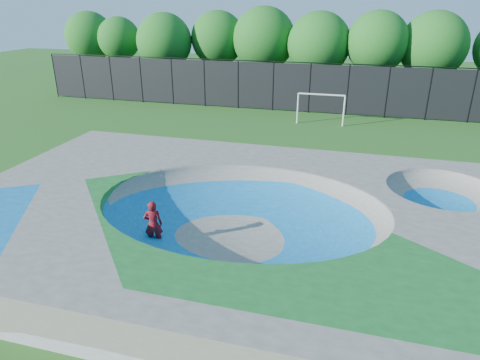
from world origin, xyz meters
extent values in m
plane|color=#205317|center=(0.00, 0.00, 0.00)|extent=(120.00, 120.00, 0.00)
cube|color=gray|center=(0.00, 0.00, 0.75)|extent=(22.00, 14.00, 1.50)
imported|color=red|center=(-2.96, -1.48, 0.92)|extent=(0.78, 0.64, 1.83)
cube|color=black|center=(-2.96, -1.48, 0.03)|extent=(0.81, 0.35, 0.05)
cylinder|color=silver|center=(-0.40, 17.46, 1.12)|extent=(0.12, 0.12, 2.24)
cylinder|color=silver|center=(2.96, 17.46, 1.12)|extent=(0.12, 0.12, 2.24)
cylinder|color=silver|center=(1.28, 17.46, 2.24)|extent=(3.36, 0.12, 0.12)
cylinder|color=black|center=(-24.00, 21.00, 2.00)|extent=(0.09, 0.09, 4.00)
cylinder|color=black|center=(-21.00, 21.00, 2.00)|extent=(0.09, 0.09, 4.00)
cylinder|color=black|center=(-18.00, 21.00, 2.00)|extent=(0.09, 0.09, 4.00)
cylinder|color=black|center=(-15.00, 21.00, 2.00)|extent=(0.09, 0.09, 4.00)
cylinder|color=black|center=(-12.00, 21.00, 2.00)|extent=(0.09, 0.09, 4.00)
cylinder|color=black|center=(-9.00, 21.00, 2.00)|extent=(0.09, 0.09, 4.00)
cylinder|color=black|center=(-6.00, 21.00, 2.00)|extent=(0.09, 0.09, 4.00)
cylinder|color=black|center=(-3.00, 21.00, 2.00)|extent=(0.09, 0.09, 4.00)
cylinder|color=black|center=(0.00, 21.00, 2.00)|extent=(0.09, 0.09, 4.00)
cylinder|color=black|center=(3.00, 21.00, 2.00)|extent=(0.09, 0.09, 4.00)
cylinder|color=black|center=(6.00, 21.00, 2.00)|extent=(0.09, 0.09, 4.00)
cylinder|color=black|center=(9.00, 21.00, 2.00)|extent=(0.09, 0.09, 4.00)
cylinder|color=black|center=(12.00, 21.00, 2.00)|extent=(0.09, 0.09, 4.00)
cube|color=black|center=(0.00, 21.00, 2.00)|extent=(48.00, 0.03, 3.80)
cylinder|color=black|center=(0.00, 21.00, 4.00)|extent=(48.00, 0.08, 0.08)
cylinder|color=#4D3D26|center=(-23.33, 26.41, 1.69)|extent=(0.44, 0.44, 3.37)
sphere|color=#185D19|center=(-23.33, 26.41, 5.21)|extent=(4.89, 4.89, 4.89)
cylinder|color=#4D3D26|center=(-19.82, 26.13, 1.74)|extent=(0.44, 0.44, 3.48)
sphere|color=#185D19|center=(-19.82, 26.13, 5.06)|extent=(4.22, 4.22, 4.22)
cylinder|color=#4D3D26|center=(-14.37, 24.98, 1.53)|extent=(0.44, 0.44, 3.06)
sphere|color=#185D19|center=(-14.37, 24.98, 5.01)|extent=(5.22, 5.22, 5.22)
cylinder|color=#4D3D26|center=(-9.67, 26.94, 1.65)|extent=(0.44, 0.44, 3.30)
sphere|color=#185D19|center=(-9.67, 26.94, 5.23)|extent=(5.13, 5.13, 5.13)
cylinder|color=#4D3D26|center=(-5.06, 26.49, 1.57)|extent=(0.44, 0.44, 3.13)
sphere|color=#185D19|center=(-5.06, 26.49, 5.29)|extent=(5.76, 5.76, 5.76)
cylinder|color=#4D3D26|center=(0.11, 25.17, 1.53)|extent=(0.44, 0.44, 3.05)
sphere|color=#185D19|center=(0.11, 25.17, 5.10)|extent=(5.44, 5.44, 5.44)
cylinder|color=#4D3D26|center=(4.94, 24.83, 1.72)|extent=(0.44, 0.44, 3.45)
sphere|color=#185D19|center=(4.94, 24.83, 5.36)|extent=(5.10, 5.10, 5.10)
cylinder|color=#4D3D26|center=(9.40, 25.64, 1.56)|extent=(0.44, 0.44, 3.11)
sphere|color=#185D19|center=(9.40, 25.64, 5.16)|extent=(5.46, 5.46, 5.46)
camera|label=1|loc=(3.78, -13.96, 8.44)|focal=32.00mm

